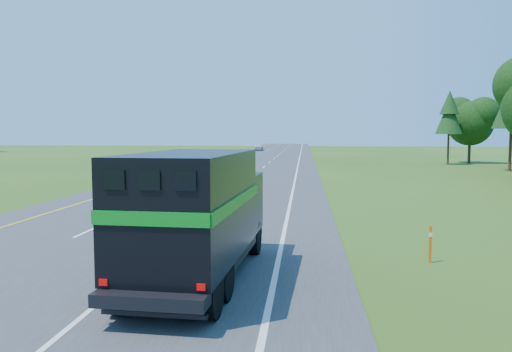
% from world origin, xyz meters
% --- Properties ---
extents(road, '(15.00, 260.00, 0.04)m').
position_xyz_m(road, '(0.00, 50.00, 0.02)').
color(road, '#38383A').
rests_on(road, ground).
extents(lane_markings, '(11.15, 260.00, 0.01)m').
position_xyz_m(lane_markings, '(0.00, 50.00, 0.04)').
color(lane_markings, yellow).
rests_on(lane_markings, road).
extents(horse_truck, '(2.66, 7.36, 3.21)m').
position_xyz_m(horse_truck, '(3.61, 13.95, 1.76)').
color(horse_truck, black).
rests_on(horse_truck, road).
extents(white_suv, '(3.65, 7.28, 1.98)m').
position_xyz_m(white_suv, '(-3.14, 35.52, 1.03)').
color(white_suv, silver).
rests_on(white_suv, road).
extents(far_car, '(2.20, 4.98, 1.67)m').
position_xyz_m(far_car, '(-3.53, 107.83, 0.87)').
color(far_car, silver).
rests_on(far_car, road).
extents(delineator, '(0.09, 0.05, 1.06)m').
position_xyz_m(delineator, '(9.83, 16.39, 0.57)').
color(delineator, '#FE5A0D').
rests_on(delineator, ground).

